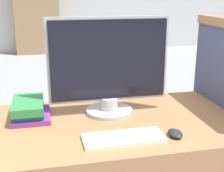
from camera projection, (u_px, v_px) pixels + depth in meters
monitor at (109, 68)px, 1.62m from camera, size 0.64×0.25×0.51m
keyboard at (123, 138)px, 1.38m from camera, size 0.36×0.14×0.02m
mouse at (175, 133)px, 1.41m from camera, size 0.06×0.09×0.03m
book_stack at (29, 110)px, 1.61m from camera, size 0.19×0.27×0.09m
far_chair at (115, 49)px, 4.78m from camera, size 0.44×0.44×0.97m
bookshelf_far at (36, 8)px, 7.02m from camera, size 0.99×0.32×2.08m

